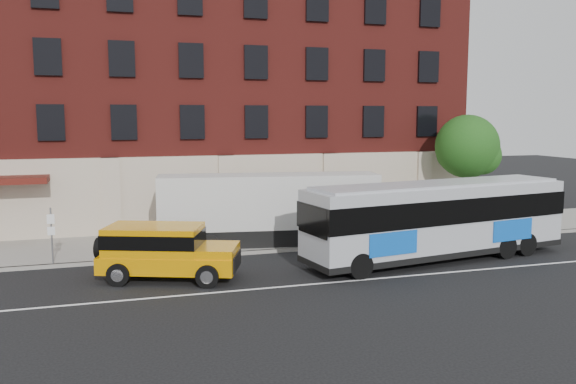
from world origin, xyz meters
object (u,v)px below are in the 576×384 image
object	(u,v)px
sign_pole	(51,233)
street_tree	(468,149)
shipping_container	(269,211)
yellow_suv	(163,249)
city_bus	(438,217)

from	to	relation	value
sign_pole	street_tree	xyz separation A→B (m)	(22.04, 3.34, 2.96)
sign_pole	shipping_container	world-z (taller)	shipping_container
sign_pole	yellow_suv	bearing A→B (deg)	-37.50
shipping_container	sign_pole	bearing A→B (deg)	-172.91
city_bus	yellow_suv	xyz separation A→B (m)	(-11.79, 0.32, -0.68)
street_tree	sign_pole	bearing A→B (deg)	-171.39
street_tree	shipping_container	size ratio (longest dim) A/B	0.58
sign_pole	yellow_suv	world-z (taller)	sign_pole
yellow_suv	shipping_container	distance (m)	7.08
sign_pole	shipping_container	bearing A→B (deg)	7.09
street_tree	city_bus	size ratio (longest dim) A/B	0.49
shipping_container	city_bus	bearing A→B (deg)	-37.12
city_bus	shipping_container	world-z (taller)	shipping_container
sign_pole	yellow_suv	distance (m)	5.38
street_tree	city_bus	xyz separation A→B (m)	(-5.99, -6.92, -2.52)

